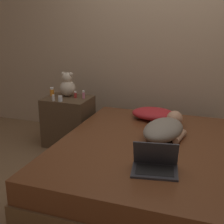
# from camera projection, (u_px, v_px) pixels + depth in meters

# --- Properties ---
(ground_plane) EXTENTS (12.00, 12.00, 0.00)m
(ground_plane) POSITION_uv_depth(u_px,v_px,m) (141.00, 185.00, 2.91)
(ground_plane) COLOR brown
(wall_back) EXTENTS (8.00, 0.06, 2.60)m
(wall_back) POSITION_uv_depth(u_px,v_px,m) (171.00, 34.00, 3.65)
(wall_back) COLOR tan
(wall_back) RESTS_ON ground_plane
(bed) EXTENTS (1.50, 1.96, 0.42)m
(bed) POSITION_uv_depth(u_px,v_px,m) (142.00, 165.00, 2.85)
(bed) COLOR brown
(bed) RESTS_ON ground_plane
(nightstand) EXTENTS (0.53, 0.43, 0.59)m
(nightstand) POSITION_uv_depth(u_px,v_px,m) (69.00, 121.00, 3.75)
(nightstand) COLOR brown
(nightstand) RESTS_ON ground_plane
(pillow) EXTENTS (0.48, 0.34, 0.12)m
(pillow) POSITION_uv_depth(u_px,v_px,m) (154.00, 114.00, 3.41)
(pillow) COLOR red
(pillow) RESTS_ON bed
(person_lying) EXTENTS (0.41, 0.73, 0.17)m
(person_lying) POSITION_uv_depth(u_px,v_px,m) (165.00, 128.00, 2.92)
(person_lying) COLOR gray
(person_lying) RESTS_ON bed
(laptop) EXTENTS (0.37, 0.29, 0.23)m
(laptop) POSITION_uv_depth(u_px,v_px,m) (155.00, 164.00, 2.28)
(laptop) COLOR #333338
(laptop) RESTS_ON bed
(teddy_bear) EXTENTS (0.19, 0.19, 0.29)m
(teddy_bear) POSITION_uv_depth(u_px,v_px,m) (68.00, 86.00, 3.71)
(teddy_bear) COLOR beige
(teddy_bear) RESTS_ON nightstand
(bottle_orange) EXTENTS (0.05, 0.05, 0.10)m
(bottle_orange) POSITION_uv_depth(u_px,v_px,m) (52.00, 92.00, 3.74)
(bottle_orange) COLOR orange
(bottle_orange) RESTS_ON nightstand
(bottle_white) EXTENTS (0.03, 0.03, 0.07)m
(bottle_white) POSITION_uv_depth(u_px,v_px,m) (53.00, 98.00, 3.53)
(bottle_white) COLOR white
(bottle_white) RESTS_ON nightstand
(bottle_pink) EXTENTS (0.03, 0.03, 0.09)m
(bottle_pink) POSITION_uv_depth(u_px,v_px,m) (84.00, 95.00, 3.63)
(bottle_pink) COLOR pink
(bottle_pink) RESTS_ON nightstand
(bottle_red) EXTENTS (0.03, 0.03, 0.08)m
(bottle_red) POSITION_uv_depth(u_px,v_px,m) (75.00, 95.00, 3.66)
(bottle_red) COLOR #B72D2D
(bottle_red) RESTS_ON nightstand
(bottle_clear) EXTENTS (0.05, 0.05, 0.06)m
(bottle_clear) POSITION_uv_depth(u_px,v_px,m) (60.00, 99.00, 3.51)
(bottle_clear) COLOR silver
(bottle_clear) RESTS_ON nightstand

